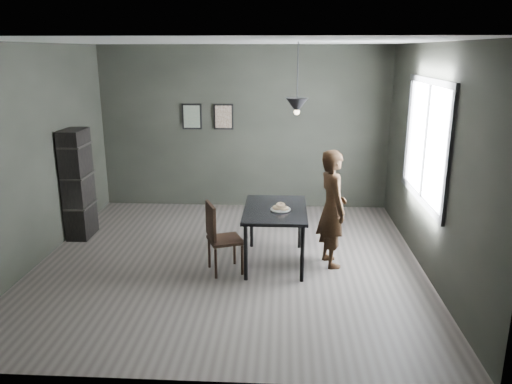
# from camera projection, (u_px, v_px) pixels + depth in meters

# --- Properties ---
(ground) EXTENTS (5.00, 5.00, 0.00)m
(ground) POSITION_uv_depth(u_px,v_px,m) (230.00, 261.00, 6.63)
(ground) COLOR #373330
(ground) RESTS_ON ground
(back_wall) EXTENTS (5.00, 0.10, 2.80)m
(back_wall) POSITION_uv_depth(u_px,v_px,m) (244.00, 128.00, 8.65)
(back_wall) COLOR black
(back_wall) RESTS_ON ground
(ceiling) EXTENTS (5.00, 5.00, 0.02)m
(ceiling) POSITION_uv_depth(u_px,v_px,m) (226.00, 42.00, 5.86)
(ceiling) COLOR silver
(ceiling) RESTS_ON ground
(window_assembly) EXTENTS (0.04, 1.96, 1.56)m
(window_assembly) POSITION_uv_depth(u_px,v_px,m) (426.00, 142.00, 6.25)
(window_assembly) COLOR white
(window_assembly) RESTS_ON ground
(cafe_table) EXTENTS (0.80, 1.20, 0.75)m
(cafe_table) POSITION_uv_depth(u_px,v_px,m) (275.00, 214.00, 6.41)
(cafe_table) COLOR black
(cafe_table) RESTS_ON ground
(white_plate) EXTENTS (0.23, 0.23, 0.01)m
(white_plate) POSITION_uv_depth(u_px,v_px,m) (281.00, 210.00, 6.31)
(white_plate) COLOR white
(white_plate) RESTS_ON cafe_table
(donut_pile) EXTENTS (0.21, 0.14, 0.09)m
(donut_pile) POSITION_uv_depth(u_px,v_px,m) (281.00, 207.00, 6.30)
(donut_pile) COLOR beige
(donut_pile) RESTS_ON white_plate
(woman) EXTENTS (0.50, 0.63, 1.52)m
(woman) POSITION_uv_depth(u_px,v_px,m) (332.00, 208.00, 6.35)
(woman) COLOR black
(woman) RESTS_ON ground
(wood_chair) EXTENTS (0.51, 0.51, 0.91)m
(wood_chair) POSITION_uv_depth(u_px,v_px,m) (219.00, 233.00, 6.18)
(wood_chair) COLOR black
(wood_chair) RESTS_ON ground
(shelf_unit) EXTENTS (0.31, 0.54, 1.61)m
(shelf_unit) POSITION_uv_depth(u_px,v_px,m) (78.00, 184.00, 7.33)
(shelf_unit) COLOR black
(shelf_unit) RESTS_ON ground
(pendant_lamp) EXTENTS (0.28, 0.28, 0.86)m
(pendant_lamp) POSITION_uv_depth(u_px,v_px,m) (297.00, 105.00, 6.12)
(pendant_lamp) COLOR black
(pendant_lamp) RESTS_ON ground
(framed_print_left) EXTENTS (0.34, 0.04, 0.44)m
(framed_print_left) POSITION_uv_depth(u_px,v_px,m) (192.00, 116.00, 8.61)
(framed_print_left) COLOR black
(framed_print_left) RESTS_ON ground
(framed_print_right) EXTENTS (0.34, 0.04, 0.44)m
(framed_print_right) POSITION_uv_depth(u_px,v_px,m) (224.00, 117.00, 8.58)
(framed_print_right) COLOR black
(framed_print_right) RESTS_ON ground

